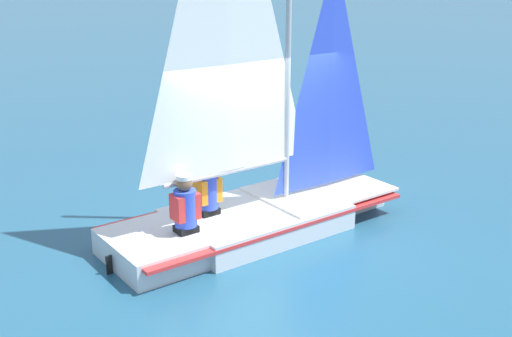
% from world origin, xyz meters
% --- Properties ---
extents(ground_plane, '(260.00, 260.00, 0.00)m').
position_xyz_m(ground_plane, '(0.00, 0.00, 0.00)').
color(ground_plane, '#235675').
extents(sailboat_main, '(3.71, 4.59, 5.88)m').
position_xyz_m(sailboat_main, '(0.00, 0.00, 0.80)').
color(sailboat_main, silver).
rests_on(sailboat_main, ground_plane).
extents(sailor_helm, '(0.41, 0.43, 1.16)m').
position_xyz_m(sailor_helm, '(0.54, 0.48, 0.63)').
color(sailor_helm, black).
rests_on(sailor_helm, ground_plane).
extents(sailor_crew, '(0.41, 0.43, 1.16)m').
position_xyz_m(sailor_crew, '(0.54, 1.16, 0.63)').
color(sailor_crew, black).
rests_on(sailor_crew, ground_plane).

